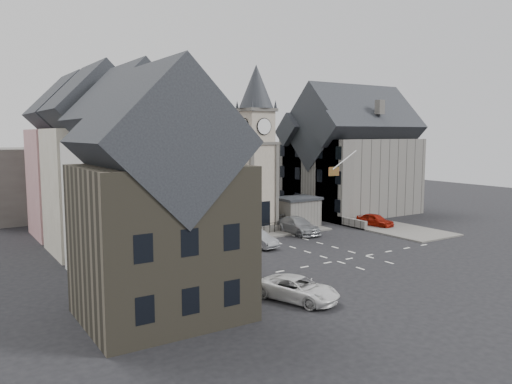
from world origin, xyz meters
TOP-DOWN VIEW (x-y plane):
  - ground at (0.00, 0.00)m, footprint 120.00×120.00m
  - pavement_west at (-12.50, 6.00)m, footprint 6.00×30.00m
  - pavement_east at (12.00, 8.00)m, footprint 6.00×26.00m
  - central_island at (1.50, 8.00)m, footprint 10.00×8.00m
  - road_markings at (0.00, -5.50)m, footprint 20.00×8.00m
  - clock_tower at (0.00, 7.99)m, footprint 4.86×4.86m
  - stone_shelter at (4.80, 7.50)m, footprint 4.30×3.30m
  - town_tree at (2.00, 13.00)m, footprint 7.20×7.20m
  - warning_sign_post at (-3.20, 5.43)m, footprint 0.70×0.19m
  - terrace_pink at (-15.50, 16.00)m, footprint 8.10×7.60m
  - terrace_cream at (-15.50, 8.00)m, footprint 8.10×7.60m
  - terrace_tudor at (-15.50, 0.00)m, footprint 8.10×7.60m
  - building_sw_stone at (-17.00, -9.00)m, footprint 8.60×7.60m
  - backdrop_west at (-12.00, 28.00)m, footprint 20.00×10.00m
  - east_building at (15.59, 11.00)m, footprint 14.40×11.40m
  - east_boundary_wall at (9.20, 10.00)m, footprint 0.40×16.00m
  - flagpole at (8.00, 4.00)m, footprint 3.68×0.10m
  - car_west_blue at (-11.50, -0.99)m, footprint 3.91×3.42m
  - car_west_silver at (-10.36, 5.00)m, footprint 3.93×2.42m
  - car_west_grey at (-11.30, 0.61)m, footprint 5.51×2.66m
  - car_island_silver at (-4.00, 1.79)m, footprint 2.11×4.46m
  - car_island_east at (2.50, 4.50)m, footprint 2.29×5.49m
  - car_east_red at (11.50, 3.00)m, footprint 2.22×4.20m
  - van_sw_white at (-9.50, -11.01)m, footprint 3.85×5.46m
  - pedestrian at (11.50, 6.20)m, footprint 0.76×0.57m

SIDE VIEW (x-z plane):
  - ground at x=0.00m, z-range 0.00..0.00m
  - road_markings at x=0.00m, z-range 0.00..0.01m
  - pavement_west at x=-12.50m, z-range 0.00..0.14m
  - pavement_east at x=12.00m, z-range 0.00..0.14m
  - central_island at x=1.50m, z-range 0.00..0.16m
  - east_boundary_wall at x=9.20m, z-range 0.00..0.90m
  - car_west_silver at x=-10.36m, z-range 0.00..1.22m
  - car_west_blue at x=-11.50m, z-range 0.00..1.27m
  - car_east_red at x=11.50m, z-range 0.00..1.36m
  - van_sw_white at x=-9.50m, z-range 0.00..1.38m
  - car_island_silver at x=-4.00m, z-range 0.00..1.41m
  - car_west_grey at x=-11.30m, z-range 0.00..1.51m
  - car_island_east at x=2.50m, z-range 0.00..1.58m
  - pedestrian at x=11.50m, z-range 0.00..1.88m
  - stone_shelter at x=4.80m, z-range 0.01..3.09m
  - warning_sign_post at x=-3.20m, z-range 0.60..3.45m
  - backdrop_west at x=-12.00m, z-range 0.00..8.00m
  - building_sw_stone at x=-17.00m, z-range 0.15..10.55m
  - terrace_tudor at x=-15.50m, z-range 0.19..12.19m
  - east_building at x=15.59m, z-range -0.04..12.56m
  - terrace_pink at x=-15.50m, z-range 0.18..12.98m
  - terrace_cream at x=-15.50m, z-range 0.18..12.98m
  - town_tree at x=2.00m, z-range 1.57..12.37m
  - flagpole at x=8.00m, z-range 5.63..8.37m
  - clock_tower at x=0.00m, z-range 0.00..16.25m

